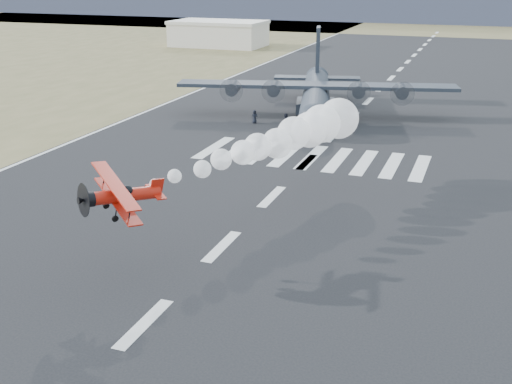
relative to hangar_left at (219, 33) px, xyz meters
The scene contains 15 objects.
scrub_far 99.70m from the hangar_left, 58.54° to the left, with size 500.00×80.00×0.00m, color brown.
runway_markings 99.70m from the hangar_left, 58.54° to the right, with size 60.00×260.00×0.01m, color silver, non-canonical shape.
ridge_seg_d 126.25m from the hangar_left, 65.67° to the left, with size 150.00×50.00×13.00m, color gray.
hangar_left is the anchor object (origin of this frame).
aerobatic_biplane 136.36m from the hangar_left, 69.55° to the right, with size 6.13×5.92×3.24m.
smoke_trail 119.73m from the hangar_left, 62.87° to the right, with size 9.98×25.63×3.98m.
transport_aircraft 86.17m from the hangar_left, 57.40° to the right, with size 39.12×31.98×11.40m.
crew_a 95.24m from the hangar_left, 55.96° to the right, with size 0.60×0.49×1.64m, color black.
crew_b 97.69m from the hangar_left, 58.23° to the right, with size 0.81×0.50×1.67m, color black.
crew_c 91.34m from the hangar_left, 56.71° to the right, with size 1.06×0.49×1.65m, color black.
crew_d 95.12m from the hangar_left, 56.18° to the right, with size 1.02×0.52×1.74m, color black.
crew_e 90.96m from the hangar_left, 63.76° to the right, with size 0.89×0.55×1.83m, color black.
crew_f 93.62m from the hangar_left, 61.34° to the right, with size 1.71×0.55×1.84m, color black.
crew_g 90.26m from the hangar_left, 56.83° to the right, with size 0.62×0.51×1.70m, color black.
crew_h 94.84m from the hangar_left, 56.37° to the right, with size 0.82×0.50×1.68m, color black.
Camera 1 is at (17.89, -17.41, 20.29)m, focal length 45.00 mm.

